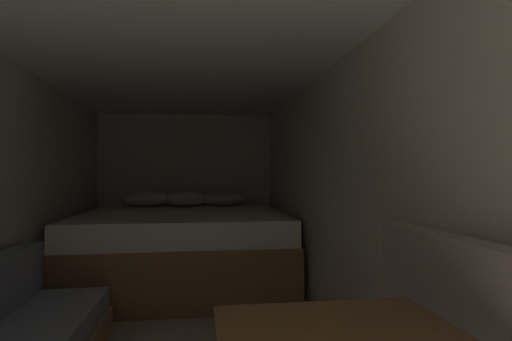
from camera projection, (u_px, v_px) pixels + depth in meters
wall_back at (186, 189)px, 5.24m from camera, size 2.32×0.05×1.96m
wall_right at (345, 204)px, 2.67m from camera, size 0.05×5.46×1.96m
ceiling_slab at (173, 47)px, 2.52m from camera, size 2.32×5.46×0.05m
bed at (183, 247)px, 4.22m from camera, size 2.10×1.94×0.96m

